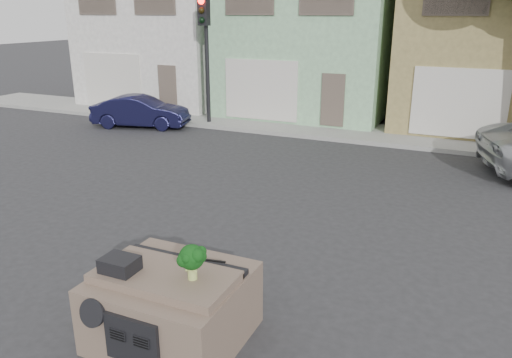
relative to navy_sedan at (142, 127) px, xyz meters
The scene contains 11 objects.
ground_plane 12.04m from the navy_sedan, 42.73° to the right, with size 120.00×120.00×0.00m, color #303033.
sidewalk 9.15m from the navy_sedan, 14.75° to the left, with size 40.00×3.00×0.15m, color gray.
townhouse_white 7.68m from the navy_sedan, 108.81° to the left, with size 7.20×8.20×7.55m, color silver.
townhouse_mint 9.10m from the navy_sedan, 49.82° to the left, with size 7.20×8.20×7.55m, color #91C595.
townhouse_tan 14.81m from the navy_sedan, 26.23° to the left, with size 7.20×8.20×7.55m, color #94844E.
navy_sedan is the anchor object (origin of this frame).
traffic_signal 3.71m from the navy_sedan, 29.55° to the left, with size 0.40×0.40×5.10m, color black.
car_dashboard 14.26m from the navy_sedan, 51.63° to the right, with size 2.00×1.80×1.12m, color brown.
instrument_hump 14.23m from the navy_sedan, 54.35° to the right, with size 0.48×0.38×0.20m, color black.
wiper_arm 14.18m from the navy_sedan, 49.78° to the right, with size 0.70×0.03×0.02m, color black.
broccoli 14.68m from the navy_sedan, 50.62° to the right, with size 0.41×0.41×0.50m, color #0C350D.
Camera 1 is at (3.58, -8.10, 4.48)m, focal length 35.00 mm.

